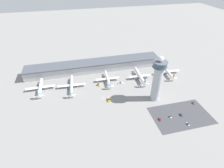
{
  "coord_description": "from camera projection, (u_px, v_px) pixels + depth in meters",
  "views": [
    {
      "loc": [
        -29.06,
        -163.75,
        138.07
      ],
      "look_at": [
        13.25,
        11.19,
        11.28
      ],
      "focal_mm": 28.0,
      "sensor_mm": 36.0,
      "label": 1
    }
  ],
  "objects": [
    {
      "name": "ground_plane",
      "position": [
        104.0,
        98.0,
        215.22
      ],
      "size": [
        1000.0,
        1000.0,
        0.0
      ],
      "primitive_type": "plane",
      "color": "gray"
    },
    {
      "name": "terminal_building",
      "position": [
        95.0,
        66.0,
        266.64
      ],
      "size": [
        202.48,
        25.0,
        14.38
      ],
      "color": "#B2B2B7",
      "rests_on": "ground"
    },
    {
      "name": "control_tower",
      "position": [
        158.0,
        79.0,
        197.69
      ],
      "size": [
        16.04,
        16.04,
        57.06
      ],
      "color": "#ADB2BC",
      "rests_on": "ground"
    },
    {
      "name": "parking_lot_surface",
      "position": [
        181.0,
        115.0,
        191.03
      ],
      "size": [
        64.0,
        40.0,
        0.01
      ],
      "primitive_type": "cube",
      "color": "#424247",
      "rests_on": "ground"
    },
    {
      "name": "airplane_gate_alpha",
      "position": [
        40.0,
        87.0,
        226.13
      ],
      "size": [
        37.07,
        38.7,
        12.82
      ],
      "color": "white",
      "rests_on": "ground"
    },
    {
      "name": "airplane_gate_bravo",
      "position": [
        71.0,
        85.0,
        230.53
      ],
      "size": [
        36.98,
        45.42,
        11.92
      ],
      "color": "silver",
      "rests_on": "ground"
    },
    {
      "name": "airplane_gate_charlie",
      "position": [
        108.0,
        79.0,
        242.52
      ],
      "size": [
        32.92,
        39.48,
        11.79
      ],
      "color": "white",
      "rests_on": "ground"
    },
    {
      "name": "airplane_gate_delta",
      "position": [
        140.0,
        76.0,
        247.65
      ],
      "size": [
        31.83,
        43.12,
        14.36
      ],
      "color": "silver",
      "rests_on": "ground"
    },
    {
      "name": "airplane_gate_echo",
      "position": [
        167.0,
        71.0,
        258.67
      ],
      "size": [
        39.32,
        40.61,
        12.69
      ],
      "color": "white",
      "rests_on": "ground"
    },
    {
      "name": "service_truck_catering",
      "position": [
        109.0,
        100.0,
        211.07
      ],
      "size": [
        2.63,
        7.19,
        2.77
      ],
      "color": "black",
      "rests_on": "ground"
    },
    {
      "name": "service_truck_fuel",
      "position": [
        121.0,
        83.0,
        239.77
      ],
      "size": [
        7.57,
        3.99,
        2.42
      ],
      "color": "black",
      "rests_on": "ground"
    },
    {
      "name": "service_truck_baggage",
      "position": [
        160.0,
        83.0,
        240.2
      ],
      "size": [
        7.03,
        7.64,
        2.71
      ],
      "color": "black",
      "rests_on": "ground"
    },
    {
      "name": "service_truck_water",
      "position": [
        99.0,
        85.0,
        236.22
      ],
      "size": [
        5.44,
        5.58,
        2.84
      ],
      "color": "black",
      "rests_on": "ground"
    },
    {
      "name": "car_silver_sedan",
      "position": [
        188.0,
        124.0,
        180.1
      ],
      "size": [
        1.94,
        4.35,
        1.38
      ],
      "color": "black",
      "rests_on": "ground"
    },
    {
      "name": "car_blue_compact",
      "position": [
        193.0,
        103.0,
        206.58
      ],
      "size": [
        1.99,
        4.08,
        1.59
      ],
      "color": "black",
      "rests_on": "ground"
    },
    {
      "name": "car_black_suv",
      "position": [
        160.0,
        119.0,
        185.35
      ],
      "size": [
        1.95,
        4.3,
        1.57
      ],
      "color": "black",
      "rests_on": "ground"
    },
    {
      "name": "car_red_hatchback",
      "position": [
        170.0,
        117.0,
        188.76
      ],
      "size": [
        1.93,
        4.27,
        1.44
      ],
      "color": "black",
      "rests_on": "ground"
    },
    {
      "name": "car_green_van",
      "position": [
        181.0,
        115.0,
        190.8
      ],
      "size": [
        1.8,
        4.22,
        1.49
      ],
      "color": "black",
      "rests_on": "ground"
    }
  ]
}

